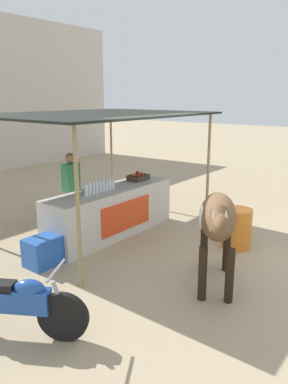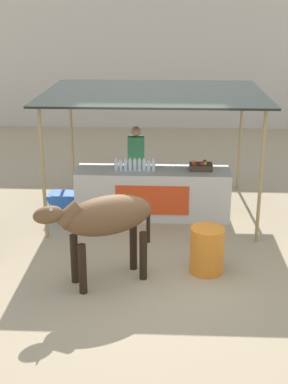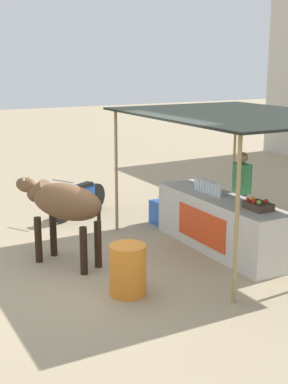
{
  "view_description": "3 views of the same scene",
  "coord_description": "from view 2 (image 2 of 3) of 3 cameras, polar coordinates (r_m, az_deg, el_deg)",
  "views": [
    {
      "loc": [
        -5.28,
        -2.8,
        2.75
      ],
      "look_at": [
        0.15,
        1.47,
        0.97
      ],
      "focal_mm": 35.0,
      "sensor_mm": 36.0,
      "label": 1
    },
    {
      "loc": [
        0.28,
        -7.74,
        4.07
      ],
      "look_at": [
        -0.11,
        0.81,
        1.0
      ],
      "focal_mm": 50.0,
      "sensor_mm": 36.0,
      "label": 2
    },
    {
      "loc": [
        7.37,
        -3.33,
        3.3
      ],
      "look_at": [
        -0.2,
        0.76,
        1.18
      ],
      "focal_mm": 50.0,
      "sensor_mm": 36.0,
      "label": 3
    }
  ],
  "objects": [
    {
      "name": "cow",
      "position": [
        7.91,
        -4.31,
        -2.87
      ],
      "size": [
        1.77,
        1.18,
        1.44
      ],
      "color": "brown",
      "rests_on": "ground"
    },
    {
      "name": "stall_awning",
      "position": [
        10.39,
        1.05,
        10.14
      ],
      "size": [
        4.2,
        3.2,
        2.43
      ],
      "color": "black",
      "rests_on": "ground"
    },
    {
      "name": "water_barrel",
      "position": [
        8.5,
        6.73,
        -6.18
      ],
      "size": [
        0.54,
        0.54,
        0.75
      ],
      "primitive_type": "cylinder",
      "color": "orange",
      "rests_on": "ground"
    },
    {
      "name": "fruit_crate",
      "position": [
        10.46,
        6.07,
        2.73
      ],
      "size": [
        0.44,
        0.32,
        0.18
      ],
      "color": "#3F3326",
      "rests_on": "stall_counter"
    },
    {
      "name": "building_wall_far",
      "position": [
        18.12,
        1.8,
        15.8
      ],
      "size": [
        16.0,
        0.5,
        5.65
      ],
      "primitive_type": "cube",
      "color": "beige",
      "rests_on": "ground"
    },
    {
      "name": "ground_plane",
      "position": [
        8.75,
        0.48,
        -7.98
      ],
      "size": [
        60.0,
        60.0,
        0.0
      ],
      "primitive_type": "plane",
      "color": "tan"
    },
    {
      "name": "vendor_behind_counter",
      "position": [
        11.18,
        -0.85,
        3.0
      ],
      "size": [
        0.34,
        0.22,
        1.65
      ],
      "color": "#383842",
      "rests_on": "ground"
    },
    {
      "name": "water_bottle_row",
      "position": [
        10.35,
        -0.99,
        2.92
      ],
      "size": [
        0.79,
        0.07,
        0.25
      ],
      "color": "silver",
      "rests_on": "stall_counter"
    },
    {
      "name": "cooler_box",
      "position": [
        10.75,
        -8.5,
        -1.35
      ],
      "size": [
        0.6,
        0.44,
        0.48
      ],
      "primitive_type": "cube",
      "color": "blue",
      "rests_on": "ground"
    },
    {
      "name": "stall_counter",
      "position": [
        10.57,
        0.94,
        -0.12
      ],
      "size": [
        3.0,
        0.82,
        0.96
      ],
      "color": "beige",
      "rests_on": "ground"
    }
  ]
}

